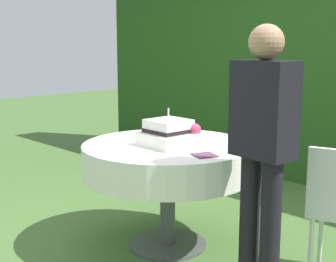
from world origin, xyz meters
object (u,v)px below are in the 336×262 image
Objects in this scene: serving_plate_far at (114,139)px; napkin_stack at (205,155)px; wedding_cake at (169,134)px; standing_person at (263,143)px; serving_plate_near at (221,137)px; serving_plate_left at (186,132)px; cake_table at (168,160)px.

serving_plate_far reaches higher than napkin_stack.
wedding_cake is 0.22× the size of standing_person.
wedding_cake is at bearing -99.14° from serving_plate_near.
serving_plate_far is 1.29m from standing_person.
wedding_cake is at bearing 175.39° from standing_person.
standing_person is (1.10, -0.52, 0.15)m from serving_plate_left.
standing_person is at bearing -35.84° from serving_plate_near.
cake_table is at bearing 168.35° from napkin_stack.
napkin_stack is (0.31, -0.53, -0.00)m from serving_plate_near.
cake_table is 3.44× the size of wedding_cake.
wedding_cake is 0.53m from serving_plate_left.
cake_table is at bearing 23.49° from serving_plate_far.
serving_plate_near is at bearing 144.16° from standing_person.
cake_table is at bearing 173.61° from standing_person.
serving_plate_left is 1.03× the size of napkin_stack.
serving_plate_left is (0.18, 0.60, 0.00)m from serving_plate_far.
serving_plate_far is (-0.45, -0.14, -0.08)m from wedding_cake.
wedding_cake is 0.83m from standing_person.
standing_person is at bearing -6.39° from cake_table.
napkin_stack is 0.47m from standing_person.
serving_plate_far is (-0.40, -0.17, 0.13)m from cake_table.
wedding_cake is at bearing 17.56° from serving_plate_far.
serving_plate_left is 1.23m from standing_person.
napkin_stack is at bearing -11.65° from cake_table.
wedding_cake is 0.49m from serving_plate_near.
standing_person is (1.28, 0.08, 0.15)m from serving_plate_far.
serving_plate_left is 0.09× the size of standing_person.
napkin_stack reaches higher than cake_table.
serving_plate_left reaches higher than cake_table.
serving_plate_near and serving_plate_far have the same top height.
standing_person is at bearing -25.33° from serving_plate_left.
cake_table is 0.49m from serving_plate_left.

